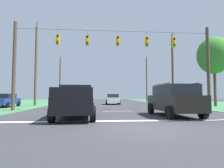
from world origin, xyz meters
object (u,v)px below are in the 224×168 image
(overhead_signal_span, at_px, (116,61))
(distant_car_oncoming, at_px, (5,100))
(utility_pole_far_right, at_px, (147,79))
(pickup_truck, at_px, (76,101))
(tree_roadside_right, at_px, (214,55))
(distant_car_crossing_white, at_px, (113,99))
(utility_pole_mid_left, at_px, (36,65))
(utility_pole_mid_right, at_px, (173,70))
(suv_black, at_px, (174,100))
(utility_pole_far_left, at_px, (60,79))

(overhead_signal_span, distance_m, distant_car_oncoming, 13.42)
(overhead_signal_span, xyz_separation_m, utility_pole_far_right, (9.38, 23.97, 0.60))
(utility_pole_far_right, bearing_deg, pickup_truck, -112.74)
(pickup_truck, distance_m, tree_roadside_right, 19.21)
(utility_pole_far_right, bearing_deg, distant_car_crossing_white, -123.45)
(utility_pole_mid_left, bearing_deg, utility_pole_mid_right, 2.06)
(pickup_truck, bearing_deg, distant_car_crossing_white, 77.47)
(overhead_signal_span, relative_size, pickup_truck, 3.32)
(suv_black, xyz_separation_m, tree_roadside_right, (9.32, 9.84, 5.13))
(pickup_truck, relative_size, suv_black, 1.13)
(utility_pole_mid_right, relative_size, utility_pole_far_right, 1.01)
(pickup_truck, bearing_deg, overhead_signal_span, 61.66)
(distant_car_oncoming, bearing_deg, pickup_truck, -49.45)
(utility_pole_mid_left, relative_size, utility_pole_far_left, 1.09)
(pickup_truck, height_order, distant_car_crossing_white, pickup_truck)
(tree_roadside_right, bearing_deg, utility_pole_mid_left, 171.05)
(overhead_signal_span, bearing_deg, utility_pole_mid_right, 43.98)
(utility_pole_far_right, bearing_deg, distant_car_oncoming, -138.21)
(distant_car_crossing_white, distance_m, utility_pole_mid_left, 11.58)
(pickup_truck, bearing_deg, utility_pole_far_right, 67.26)
(pickup_truck, distance_m, distant_car_oncoming, 13.76)
(utility_pole_far_left, bearing_deg, distant_car_crossing_white, -52.74)
(distant_car_oncoming, height_order, utility_pole_far_right, utility_pole_far_right)
(pickup_truck, bearing_deg, tree_roadside_right, 33.06)
(suv_black, height_order, utility_pole_mid_left, utility_pole_mid_left)
(utility_pole_mid_left, xyz_separation_m, tree_roadside_right, (22.19, -3.49, 0.86))
(utility_pole_mid_right, xyz_separation_m, utility_pole_far_left, (-18.73, 15.59, 0.05))
(distant_car_crossing_white, distance_m, utility_pole_far_right, 16.45)
(distant_car_crossing_white, distance_m, utility_pole_far_left, 17.55)
(distant_car_oncoming, bearing_deg, tree_roadside_right, -0.88)
(suv_black, distance_m, distant_car_oncoming, 18.25)
(pickup_truck, relative_size, tree_roadside_right, 0.65)
(overhead_signal_span, height_order, utility_pole_far_right, utility_pole_far_right)
(suv_black, relative_size, utility_pole_far_left, 0.48)
(overhead_signal_span, height_order, tree_roadside_right, tree_roadside_right)
(suv_black, relative_size, tree_roadside_right, 0.57)
(utility_pole_far_right, bearing_deg, utility_pole_mid_left, -140.10)
(distant_car_oncoming, bearing_deg, utility_pole_mid_right, 10.26)
(tree_roadside_right, bearing_deg, overhead_signal_span, -160.02)
(distant_car_oncoming, bearing_deg, distant_car_crossing_white, 24.80)
(pickup_truck, xyz_separation_m, distant_car_oncoming, (-8.95, 10.46, -0.18))
(overhead_signal_span, relative_size, suv_black, 3.74)
(utility_pole_far_left, xyz_separation_m, tree_roadside_right, (22.20, -19.75, 1.27))
(utility_pole_far_right, xyz_separation_m, tree_roadside_right, (3.13, -19.43, 1.12))
(distant_car_crossing_white, bearing_deg, tree_roadside_right, -27.48)
(utility_pole_mid_left, bearing_deg, utility_pole_far_right, 39.90)
(distant_car_crossing_white, height_order, utility_pole_far_left, utility_pole_far_left)
(suv_black, bearing_deg, tree_roadside_right, 46.55)
(utility_pole_far_right, distance_m, utility_pole_mid_left, 24.84)
(utility_pole_far_left, distance_m, tree_roadside_right, 29.74)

